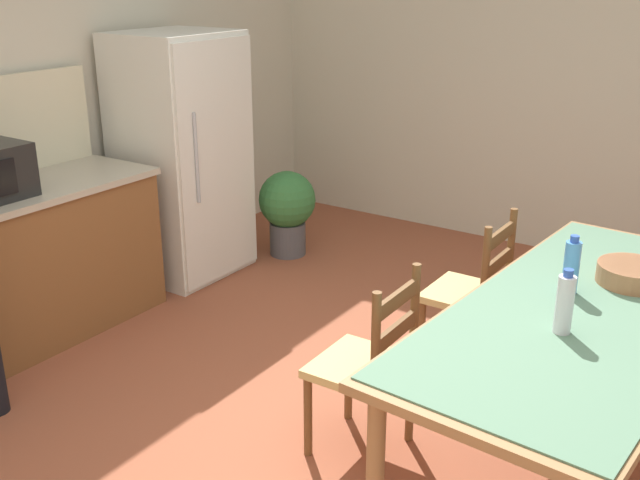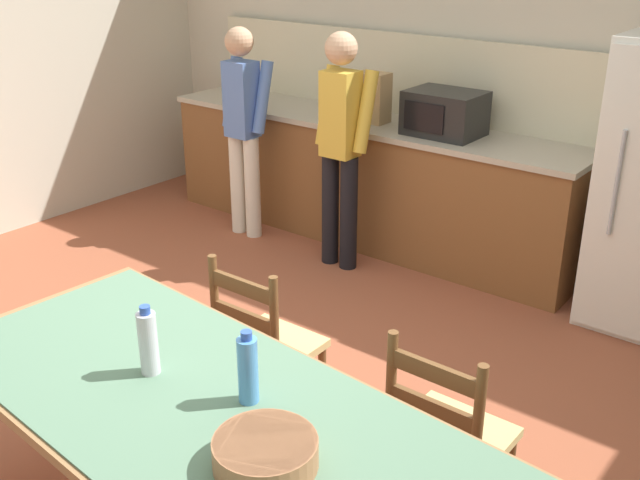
{
  "view_description": "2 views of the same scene",
  "coord_description": "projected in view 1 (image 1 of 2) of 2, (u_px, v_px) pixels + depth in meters",
  "views": [
    {
      "loc": [
        -2.48,
        -1.52,
        2.15
      ],
      "look_at": [
        -0.07,
        0.09,
        1.08
      ],
      "focal_mm": 42.0,
      "sensor_mm": 36.0,
      "label": 1
    },
    {
      "loc": [
        2.18,
        -2.27,
        2.27
      ],
      "look_at": [
        0.43,
        -0.05,
        1.07
      ],
      "focal_mm": 42.0,
      "sensor_mm": 36.0,
      "label": 2
    }
  ],
  "objects": [
    {
      "name": "ground_plane",
      "position": [
        346.0,
        457.0,
        3.47
      ],
      "size": [
        8.32,
        8.32,
        0.0
      ],
      "primitive_type": "plane",
      "color": "brown"
    },
    {
      "name": "serving_bowl",
      "position": [
        633.0,
        273.0,
        3.42
      ],
      "size": [
        0.32,
        0.32,
        0.09
      ],
      "color": "#9E6642",
      "rests_on": "dining_table"
    },
    {
      "name": "chair_side_far_right",
      "position": [
        472.0,
        294.0,
        4.12
      ],
      "size": [
        0.42,
        0.4,
        0.91
      ],
      "rotation": [
        0.0,
        0.0,
        3.14
      ],
      "color": "brown",
      "rests_on": "ground"
    },
    {
      "name": "bottle_off_centre",
      "position": [
        571.0,
        267.0,
        3.3
      ],
      "size": [
        0.07,
        0.07,
        0.27
      ],
      "color": "#4C8ED6",
      "rests_on": "dining_table"
    },
    {
      "name": "chair_side_far_left",
      "position": [
        368.0,
        367.0,
        3.37
      ],
      "size": [
        0.43,
        0.41,
        0.91
      ],
      "rotation": [
        0.0,
        0.0,
        3.15
      ],
      "color": "brown",
      "rests_on": "ground"
    },
    {
      "name": "wall_right",
      "position": [
        582.0,
        65.0,
        5.51
      ],
      "size": [
        0.12,
        5.2,
        2.9
      ],
      "primitive_type": "cube",
      "color": "beige",
      "rests_on": "ground"
    },
    {
      "name": "refrigerator",
      "position": [
        182.0,
        157.0,
        5.32
      ],
      "size": [
        0.78,
        0.73,
        1.73
      ],
      "color": "silver",
      "rests_on": "ground"
    },
    {
      "name": "dining_table",
      "position": [
        584.0,
        323.0,
        3.21
      ],
      "size": [
        2.31,
        1.12,
        0.77
      ],
      "rotation": [
        0.0,
        0.0,
        -0.07
      ],
      "color": "olive",
      "rests_on": "ground"
    },
    {
      "name": "potted_plant",
      "position": [
        287.0,
        207.0,
        5.78
      ],
      "size": [
        0.44,
        0.44,
        0.67
      ],
      "color": "#4C4C51",
      "rests_on": "ground"
    },
    {
      "name": "bottle_near_centre",
      "position": [
        565.0,
        304.0,
        2.94
      ],
      "size": [
        0.07,
        0.07,
        0.27
      ],
      "color": "silver",
      "rests_on": "dining_table"
    }
  ]
}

